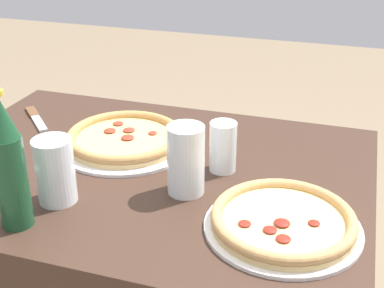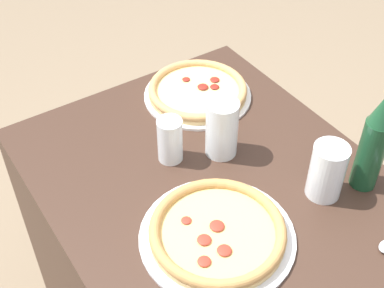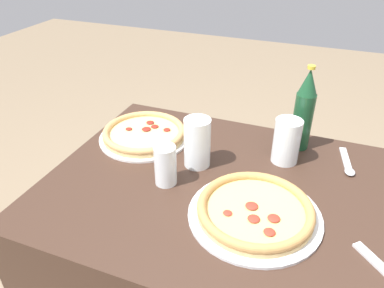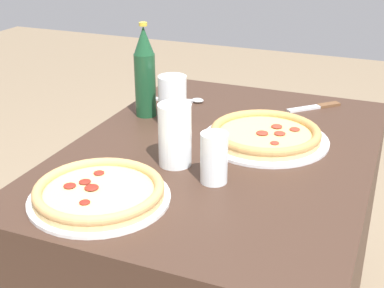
# 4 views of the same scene
# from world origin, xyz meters

# --- Properties ---
(table) EXTENTS (1.04, 0.75, 0.75)m
(table) POSITION_xyz_m (0.00, 0.00, 0.37)
(table) COLOR #3D281E
(table) RESTS_ON ground_plane
(pizza_margherita) EXTENTS (0.33, 0.33, 0.04)m
(pizza_margherita) POSITION_xyz_m (-0.09, 0.09, 0.77)
(pizza_margherita) COLOR silver
(pizza_margherita) RESTS_ON table
(pizza_veggie) EXTENTS (0.30, 0.30, 0.04)m
(pizza_veggie) POSITION_xyz_m (0.35, -0.15, 0.77)
(pizza_veggie) COLOR white
(pizza_veggie) RESTS_ON table
(glass_cola) EXTENTS (0.08, 0.08, 0.15)m
(glass_cola) POSITION_xyz_m (0.13, -0.07, 0.82)
(glass_cola) COLOR white
(glass_cola) RESTS_ON table
(glass_iced_tea) EXTENTS (0.08, 0.08, 0.14)m
(glass_iced_tea) POSITION_xyz_m (-0.11, -0.19, 0.81)
(glass_iced_tea) COLOR white
(glass_iced_tea) RESTS_ON table
(glass_water) EXTENTS (0.06, 0.06, 0.12)m
(glass_water) POSITION_xyz_m (0.18, 0.04, 0.80)
(glass_water) COLOR white
(glass_water) RESTS_ON table
(beer_bottle) EXTENTS (0.06, 0.06, 0.27)m
(beer_bottle) POSITION_xyz_m (-0.14, -0.29, 0.88)
(beer_bottle) COLOR #194728
(beer_bottle) RESTS_ON table
(knife) EXTENTS (0.14, 0.15, 0.01)m
(knife) POSITION_xyz_m (-0.39, 0.17, 0.75)
(knife) COLOR brown
(knife) RESTS_ON table
(spoon) EXTENTS (0.05, 0.16, 0.01)m
(spoon) POSITION_xyz_m (-0.30, -0.22, 0.75)
(spoon) COLOR silver
(spoon) RESTS_ON table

